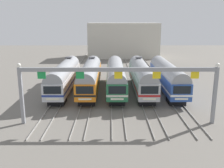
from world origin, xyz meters
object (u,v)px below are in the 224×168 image
commuter_train_green (116,76)px  catenary_gantry (118,78)px  commuter_train_orange (90,76)px  commuter_train_stainless (141,75)px  commuter_train_blue (167,75)px  commuter_train_silver (64,76)px

commuter_train_green → catenary_gantry: bearing=-90.0°
commuter_train_orange → commuter_train_green: 4.20m
commuter_train_orange → commuter_train_stainless: size_ratio=1.00×
commuter_train_green → commuter_train_blue: bearing=0.0°
commuter_train_orange → commuter_train_green: commuter_train_orange is taller
commuter_train_silver → commuter_train_green: bearing=-0.0°
commuter_train_orange → commuter_train_stainless: (8.40, 0.00, 0.00)m
commuter_train_blue → commuter_train_stainless: bearing=179.9°
commuter_train_orange → commuter_train_silver: bearing=180.0°
commuter_train_silver → commuter_train_stainless: size_ratio=1.00×
commuter_train_blue → commuter_train_orange: bearing=180.0°
commuter_train_orange → catenary_gantry: 14.37m
commuter_train_silver → commuter_train_orange: size_ratio=1.00×
commuter_train_orange → commuter_train_blue: bearing=-0.0°
commuter_train_silver → commuter_train_blue: commuter_train_silver is taller
commuter_train_orange → catenary_gantry: (4.20, -13.50, 2.57)m
catenary_gantry → commuter_train_green: bearing=90.0°
commuter_train_green → commuter_train_blue: size_ratio=1.00×
commuter_train_silver → catenary_gantry: (8.40, -13.50, 2.57)m
commuter_train_blue → catenary_gantry: catenary_gantry is taller
commuter_train_green → commuter_train_orange: bearing=179.9°
commuter_train_orange → commuter_train_stainless: bearing=0.0°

